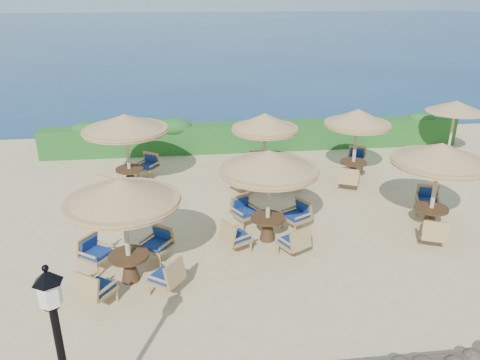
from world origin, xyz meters
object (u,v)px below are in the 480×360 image
Objects in this scene: cafe_set_2 at (439,166)px; cafe_set_3 at (126,132)px; cafe_set_0 at (124,214)px; cafe_set_4 at (265,138)px; cafe_set_1 at (269,181)px; extra_parasol at (456,107)px; cafe_set_5 at (357,130)px.

cafe_set_2 is 9.93m from cafe_set_3.
cafe_set_4 is (4.17, 5.38, -0.01)m from cafe_set_0.
cafe_set_3 is (-8.98, 4.23, 0.05)m from cafe_set_2.
cafe_set_0 and cafe_set_2 have the same top height.
cafe_set_0 is 0.96× the size of cafe_set_1.
cafe_set_1 and cafe_set_4 have the same top height.
cafe_set_0 is (-12.27, -7.40, -0.39)m from extra_parasol.
cafe_set_4 is at bearing 138.30° from cafe_set_2.
cafe_set_0 and cafe_set_1 have the same top height.
cafe_set_0 is 0.92× the size of cafe_set_3.
cafe_set_2 is at bearing -123.39° from extra_parasol.
cafe_set_5 is at bearing 46.01° from cafe_set_1.
extra_parasol is 0.89× the size of cafe_set_0.
cafe_set_1 is at bearing -133.99° from cafe_set_5.
cafe_set_3 is at bearing 174.70° from cafe_set_4.
cafe_set_3 is at bearing 134.34° from cafe_set_1.
cafe_set_3 is at bearing 95.36° from cafe_set_0.
extra_parasol is at bearing 7.03° from cafe_set_3.
cafe_set_0 is 0.97× the size of cafe_set_4.
cafe_set_5 is (-0.92, 3.98, -0.08)m from cafe_set_2.
cafe_set_0 is at bearing -156.91° from cafe_set_1.
cafe_set_1 is 5.98m from cafe_set_3.
cafe_set_1 is (3.63, 1.55, 0.01)m from cafe_set_0.
cafe_set_4 and cafe_set_5 have the same top height.
cafe_set_0 is at bearing -169.34° from cafe_set_2.
cafe_set_4 reaches higher than extra_parasol.
cafe_set_5 is (3.34, 0.18, 0.14)m from cafe_set_4.
cafe_set_3 is (-4.18, 4.27, 0.24)m from cafe_set_1.
cafe_set_2 is at bearing -25.25° from cafe_set_3.
cafe_set_0 and cafe_set_5 have the same top height.
cafe_set_3 and cafe_set_5 have the same top height.
cafe_set_4 is (4.72, -0.44, -0.26)m from cafe_set_3.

